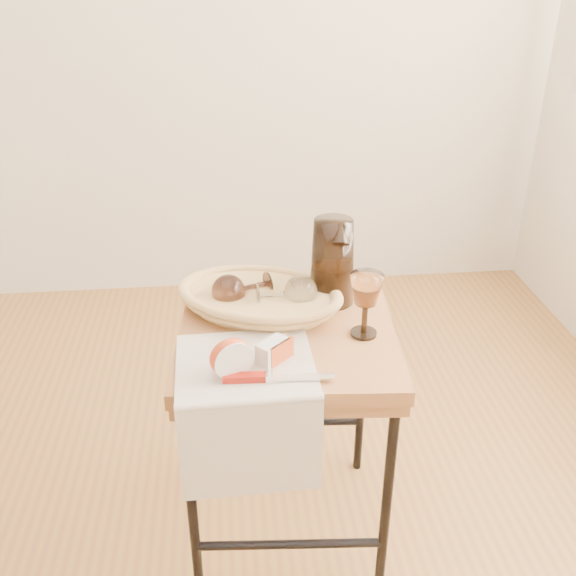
{
  "coord_description": "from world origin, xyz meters",
  "views": [
    {
      "loc": [
        0.37,
        -1.01,
        1.45
      ],
      "look_at": [
        0.5,
        0.28,
        0.77
      ],
      "focal_mm": 40.45,
      "sensor_mm": 36.0,
      "label": 1
    }
  ],
  "objects_px": {
    "side_table": "(287,435)",
    "goblet_lying_b": "(282,294)",
    "bread_basket": "(259,300)",
    "pitcher": "(332,261)",
    "goblet_lying_a": "(246,288)",
    "tea_towel": "(245,365)",
    "wine_goblet": "(365,305)",
    "table_knife": "(274,376)",
    "apple_half": "(230,356)"
  },
  "relations": [
    {
      "from": "side_table",
      "to": "goblet_lying_b",
      "type": "relative_size",
      "value": 4.74
    },
    {
      "from": "bread_basket",
      "to": "pitcher",
      "type": "bearing_deg",
      "value": 29.9
    },
    {
      "from": "goblet_lying_a",
      "to": "pitcher",
      "type": "height_order",
      "value": "pitcher"
    },
    {
      "from": "side_table",
      "to": "goblet_lying_a",
      "type": "distance_m",
      "value": 0.41
    },
    {
      "from": "tea_towel",
      "to": "bread_basket",
      "type": "xyz_separation_m",
      "value": [
        0.05,
        0.24,
        0.02
      ]
    },
    {
      "from": "side_table",
      "to": "wine_goblet",
      "type": "relative_size",
      "value": 4.11
    },
    {
      "from": "wine_goblet",
      "to": "table_knife",
      "type": "relative_size",
      "value": 0.69
    },
    {
      "from": "bread_basket",
      "to": "side_table",
      "type": "bearing_deg",
      "value": -38.4
    },
    {
      "from": "side_table",
      "to": "goblet_lying_a",
      "type": "height_order",
      "value": "goblet_lying_a"
    },
    {
      "from": "pitcher",
      "to": "table_knife",
      "type": "height_order",
      "value": "pitcher"
    },
    {
      "from": "goblet_lying_b",
      "to": "apple_half",
      "type": "height_order",
      "value": "goblet_lying_b"
    },
    {
      "from": "goblet_lying_a",
      "to": "pitcher",
      "type": "bearing_deg",
      "value": 163.63
    },
    {
      "from": "bread_basket",
      "to": "table_knife",
      "type": "relative_size",
      "value": 1.62
    },
    {
      "from": "table_knife",
      "to": "goblet_lying_a",
      "type": "bearing_deg",
      "value": 100.71
    },
    {
      "from": "bread_basket",
      "to": "goblet_lying_a",
      "type": "bearing_deg",
      "value": 174.46
    },
    {
      "from": "goblet_lying_b",
      "to": "side_table",
      "type": "bearing_deg",
      "value": -90.64
    },
    {
      "from": "wine_goblet",
      "to": "table_knife",
      "type": "height_order",
      "value": "wine_goblet"
    },
    {
      "from": "goblet_lying_b",
      "to": "wine_goblet",
      "type": "bearing_deg",
      "value": -37.36
    },
    {
      "from": "goblet_lying_b",
      "to": "pitcher",
      "type": "distance_m",
      "value": 0.15
    },
    {
      "from": "goblet_lying_a",
      "to": "goblet_lying_b",
      "type": "distance_m",
      "value": 0.1
    },
    {
      "from": "goblet_lying_b",
      "to": "wine_goblet",
      "type": "xyz_separation_m",
      "value": [
        0.18,
        -0.12,
        0.02
      ]
    },
    {
      "from": "pitcher",
      "to": "apple_half",
      "type": "bearing_deg",
      "value": -120.46
    },
    {
      "from": "tea_towel",
      "to": "goblet_lying_a",
      "type": "relative_size",
      "value": 2.16
    },
    {
      "from": "goblet_lying_a",
      "to": "goblet_lying_b",
      "type": "height_order",
      "value": "same"
    },
    {
      "from": "tea_towel",
      "to": "goblet_lying_b",
      "type": "distance_m",
      "value": 0.25
    },
    {
      "from": "goblet_lying_a",
      "to": "apple_half",
      "type": "bearing_deg",
      "value": 61.76
    },
    {
      "from": "side_table",
      "to": "apple_half",
      "type": "distance_m",
      "value": 0.43
    },
    {
      "from": "table_knife",
      "to": "side_table",
      "type": "bearing_deg",
      "value": 80.01
    },
    {
      "from": "bread_basket",
      "to": "goblet_lying_b",
      "type": "distance_m",
      "value": 0.06
    },
    {
      "from": "side_table",
      "to": "goblet_lying_a",
      "type": "bearing_deg",
      "value": 128.34
    },
    {
      "from": "apple_half",
      "to": "goblet_lying_a",
      "type": "bearing_deg",
      "value": 60.75
    },
    {
      "from": "goblet_lying_b",
      "to": "table_knife",
      "type": "distance_m",
      "value": 0.29
    },
    {
      "from": "tea_towel",
      "to": "side_table",
      "type": "bearing_deg",
      "value": 52.12
    },
    {
      "from": "side_table",
      "to": "table_knife",
      "type": "distance_m",
      "value": 0.4
    },
    {
      "from": "tea_towel",
      "to": "goblet_lying_b",
      "type": "bearing_deg",
      "value": 63.85
    },
    {
      "from": "bread_basket",
      "to": "goblet_lying_b",
      "type": "xyz_separation_m",
      "value": [
        0.05,
        -0.02,
        0.03
      ]
    },
    {
      "from": "bread_basket",
      "to": "pitcher",
      "type": "xyz_separation_m",
      "value": [
        0.18,
        0.03,
        0.08
      ]
    },
    {
      "from": "goblet_lying_a",
      "to": "pitcher",
      "type": "xyz_separation_m",
      "value": [
        0.22,
        0.01,
        0.06
      ]
    },
    {
      "from": "bread_basket",
      "to": "pitcher",
      "type": "height_order",
      "value": "pitcher"
    },
    {
      "from": "table_knife",
      "to": "pitcher",
      "type": "bearing_deg",
      "value": 65.77
    },
    {
      "from": "pitcher",
      "to": "apple_half",
      "type": "height_order",
      "value": "pitcher"
    },
    {
      "from": "tea_towel",
      "to": "bread_basket",
      "type": "distance_m",
      "value": 0.25
    },
    {
      "from": "tea_towel",
      "to": "apple_half",
      "type": "bearing_deg",
      "value": -134.34
    },
    {
      "from": "pitcher",
      "to": "table_knife",
      "type": "distance_m",
      "value": 0.39
    },
    {
      "from": "goblet_lying_a",
      "to": "tea_towel",
      "type": "bearing_deg",
      "value": 67.42
    },
    {
      "from": "table_knife",
      "to": "bread_basket",
      "type": "bearing_deg",
      "value": 95.03
    },
    {
      "from": "side_table",
      "to": "apple_half",
      "type": "bearing_deg",
      "value": -127.76
    },
    {
      "from": "side_table",
      "to": "tea_towel",
      "type": "relative_size",
      "value": 2.18
    },
    {
      "from": "goblet_lying_b",
      "to": "apple_half",
      "type": "relative_size",
      "value": 1.48
    },
    {
      "from": "tea_towel",
      "to": "bread_basket",
      "type": "height_order",
      "value": "bread_basket"
    }
  ]
}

